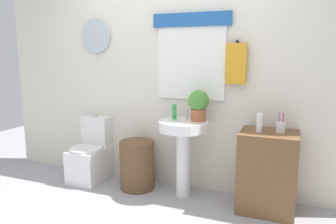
# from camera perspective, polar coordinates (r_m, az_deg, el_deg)

# --- Properties ---
(back_wall) EXTENTS (4.40, 0.18, 2.60)m
(back_wall) POSITION_cam_1_polar(r_m,az_deg,el_deg) (3.58, 0.94, 7.32)
(back_wall) COLOR silver
(back_wall) RESTS_ON ground_plane
(toilet) EXTENTS (0.38, 0.51, 0.76)m
(toilet) POSITION_cam_1_polar(r_m,az_deg,el_deg) (3.98, -13.47, -7.58)
(toilet) COLOR white
(toilet) RESTS_ON ground_plane
(laundry_hamper) EXTENTS (0.39, 0.39, 0.54)m
(laundry_hamper) POSITION_cam_1_polar(r_m,az_deg,el_deg) (3.64, -5.51, -9.32)
(laundry_hamper) COLOR brown
(laundry_hamper) RESTS_ON ground_plane
(pedestal_sink) EXTENTS (0.51, 0.51, 0.81)m
(pedestal_sink) POSITION_cam_1_polar(r_m,az_deg,el_deg) (3.34, 2.72, -5.03)
(pedestal_sink) COLOR white
(pedestal_sink) RESTS_ON ground_plane
(faucet) EXTENTS (0.03, 0.03, 0.10)m
(faucet) POSITION_cam_1_polar(r_m,az_deg,el_deg) (3.39, 3.42, -0.38)
(faucet) COLOR silver
(faucet) RESTS_ON pedestal_sink
(wooden_cabinet) EXTENTS (0.53, 0.44, 0.77)m
(wooden_cabinet) POSITION_cam_1_polar(r_m,az_deg,el_deg) (3.24, 17.25, -10.09)
(wooden_cabinet) COLOR brown
(wooden_cabinet) RESTS_ON ground_plane
(soap_bottle) EXTENTS (0.05, 0.05, 0.16)m
(soap_bottle) POSITION_cam_1_polar(r_m,az_deg,el_deg) (3.36, 1.10, 0.03)
(soap_bottle) COLOR green
(soap_bottle) RESTS_ON pedestal_sink
(potted_plant) EXTENTS (0.21, 0.21, 0.31)m
(potted_plant) POSITION_cam_1_polar(r_m,az_deg,el_deg) (3.27, 5.44, 1.44)
(potted_plant) COLOR #AD5B38
(potted_plant) RESTS_ON pedestal_sink
(lotion_bottle) EXTENTS (0.05, 0.05, 0.18)m
(lotion_bottle) POSITION_cam_1_polar(r_m,az_deg,el_deg) (3.08, 15.94, -1.83)
(lotion_bottle) COLOR white
(lotion_bottle) RESTS_ON wooden_cabinet
(toothbrush_cup) EXTENTS (0.08, 0.08, 0.18)m
(toothbrush_cup) POSITION_cam_1_polar(r_m,az_deg,el_deg) (3.14, 19.39, -2.54)
(toothbrush_cup) COLOR silver
(toothbrush_cup) RESTS_ON wooden_cabinet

